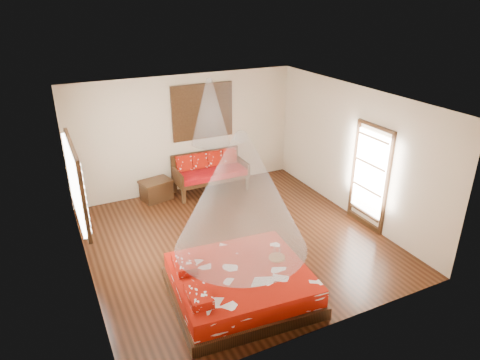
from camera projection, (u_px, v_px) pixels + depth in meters
name	position (u px, v px, depth m)	size (l,w,h in m)	color
room	(235.00, 175.00, 7.90)	(5.54, 5.54, 2.84)	black
bed	(240.00, 284.00, 6.78)	(2.30, 2.11, 0.64)	black
daybed	(210.00, 170.00, 10.39)	(1.76, 0.78, 0.94)	black
storage_chest	(156.00, 190.00, 10.03)	(0.79, 0.65, 0.48)	black
shutter_panel	(203.00, 112.00, 10.11)	(1.52, 0.06, 1.32)	black
window_left	(78.00, 182.00, 6.86)	(0.10, 1.74, 1.34)	black
glazed_door	(370.00, 177.00, 8.63)	(0.08, 1.02, 2.16)	black
wine_tray	(277.00, 255.00, 6.98)	(0.27, 0.27, 0.22)	brown
mosquito_net_main	(241.00, 193.00, 6.14)	(2.01, 2.01, 1.80)	silver
mosquito_net_daybed	(210.00, 112.00, 9.69)	(0.90, 0.90, 1.50)	silver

